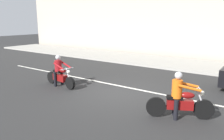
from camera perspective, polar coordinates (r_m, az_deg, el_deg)
ground_plane at (r=10.30m, az=1.69°, el=-5.73°), size 80.00×80.00×0.00m
sidewalk_slab at (r=17.31m, az=16.59°, el=1.52°), size 40.00×4.40×0.14m
lane_marking_stripe at (r=11.23m, az=2.54°, el=-4.16°), size 18.00×0.14×0.01m
motorcycle_with_rider_orange_stripe at (r=7.88m, az=16.81°, el=-7.17°), size 2.04×1.15×1.59m
motorcycle_with_rider_crimson at (r=11.41m, az=-13.09°, el=-0.89°), size 2.20×0.73×1.57m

